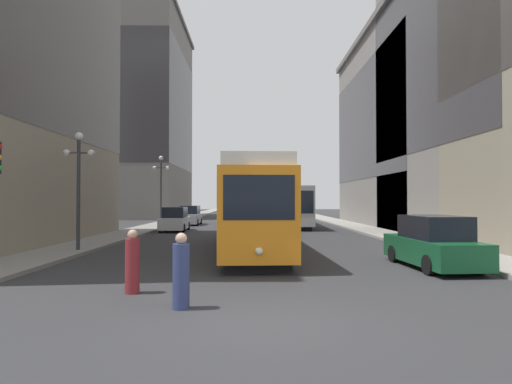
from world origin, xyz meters
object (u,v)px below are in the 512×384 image
Objects in this scene: parked_car_right_far at (433,244)px; lamp_post_left_far at (161,180)px; pedestrian_crossing_far at (181,273)px; parked_car_left_near at (175,220)px; lamp_post_left_near at (79,172)px; streetcar at (251,206)px; pedestrian_crossing_near at (132,263)px; parked_car_left_mid at (190,216)px; transit_bus at (293,205)px.

parked_car_right_far is 0.77× the size of lamp_post_left_far.
parked_car_right_far is 9.56m from pedestrian_crossing_far.
lamp_post_left_near is at bearing -99.30° from parked_car_left_near.
streetcar is 9.87m from pedestrian_crossing_near.
parked_car_left_mid is at bearing -67.93° from parked_car_right_far.
parked_car_right_far is at bearing -42.50° from streetcar.
parked_car_left_near is at bearing -90.58° from parked_car_left_mid.
parked_car_left_mid is (-5.82, 20.20, -1.26)m from streetcar.
pedestrian_crossing_far is (1.49, -1.55, 0.02)m from pedestrian_crossing_near.
streetcar reaches higher than pedestrian_crossing_far.
lamp_post_left_far is at bearing 75.73° from pedestrian_crossing_near.
lamp_post_left_far is at bearing 115.26° from parked_car_left_near.
transit_bus reaches higher than pedestrian_crossing_near.
lamp_post_left_far reaches higher than lamp_post_left_near.
parked_car_right_far is 10.13m from pedestrian_crossing_near.
parked_car_left_near is at bearing 113.43° from streetcar.
parked_car_right_far is 14.97m from lamp_post_left_near.
transit_bus is 7.52× the size of pedestrian_crossing_far.
pedestrian_crossing_near is at bearing -85.13° from parked_car_left_mid.
parked_car_left_near is 23.45m from pedestrian_crossing_far.
pedestrian_crossing_near is at bearing 132.37° from pedestrian_crossing_far.
pedestrian_crossing_far is 11.88m from lamp_post_left_near.
parked_car_left_near is (-9.49, -5.22, -1.10)m from transit_bus.
parked_car_left_near is (-5.82, 12.20, -1.26)m from streetcar.
pedestrian_crossing_near is (-6.67, -26.73, -1.19)m from transit_bus.
lamp_post_left_far reaches higher than parked_car_left_mid.
transit_bus is at bearing 76.03° from streetcar.
parked_car_left_mid is 31.35m from pedestrian_crossing_far.
lamp_post_left_near reaches higher than pedestrian_crossing_far.
lamp_post_left_far is at bearing 113.66° from streetcar.
streetcar is 7.95m from lamp_post_left_near.
lamp_post_left_near reaches higher than streetcar.
lamp_post_left_far is (-6.21, 26.87, 3.28)m from pedestrian_crossing_far.
parked_car_right_far is at bearing -56.71° from lamp_post_left_far.
lamp_post_left_near is (-1.90, -21.34, 2.77)m from parked_car_left_mid.
lamp_post_left_far is (-1.90, 3.82, 3.20)m from parked_car_left_near.
lamp_post_left_far is (-0.00, 17.15, 0.43)m from lamp_post_left_near.
transit_bus is 11.67m from lamp_post_left_far.
parked_car_left_near is at bearing 81.90° from lamp_post_left_near.
parked_car_left_near is 13.75m from lamp_post_left_near.
lamp_post_left_near is (-11.39, -18.56, 1.67)m from transit_bus.
streetcar is 21.06m from parked_car_left_mid.
pedestrian_crossing_far is 27.77m from lamp_post_left_far.
lamp_post_left_far is (-1.90, -4.18, 3.20)m from parked_car_left_mid.
parked_car_right_far is at bearing -81.63° from transit_bus.
pedestrian_crossing_near is 0.27× the size of lamp_post_left_far.
parked_car_left_near reaches higher than pedestrian_crossing_near.
lamp_post_left_near is at bearing -173.71° from streetcar.
lamp_post_left_far reaches higher than pedestrian_crossing_far.
parked_car_right_far is (6.36, -5.42, -1.26)m from streetcar.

